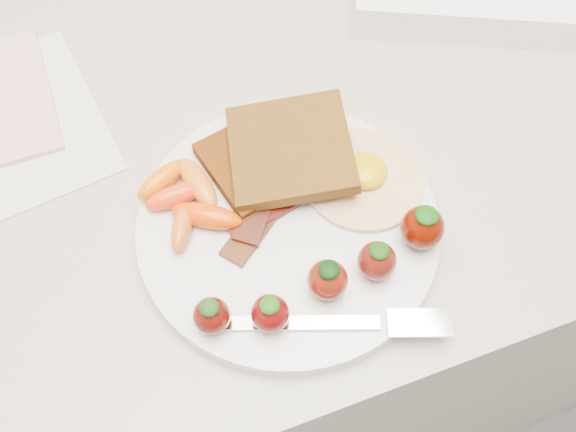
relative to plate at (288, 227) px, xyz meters
name	(u,v)px	position (x,y,z in m)	size (l,w,h in m)	color
counter	(273,290)	(0.02, 0.14, -0.46)	(2.00, 0.60, 0.90)	gray
plate	(288,227)	(0.00, 0.00, 0.00)	(0.27, 0.27, 0.02)	silver
toast_lower	(260,161)	(0.00, 0.07, 0.02)	(0.09, 0.09, 0.01)	black
toast_upper	(290,149)	(0.02, 0.06, 0.03)	(0.11, 0.11, 0.01)	black
fried_egg	(364,177)	(0.08, 0.02, 0.01)	(0.12, 0.12, 0.02)	beige
bacon_strips	(266,207)	(-0.01, 0.02, 0.01)	(0.11, 0.10, 0.01)	black
baby_carrots	(187,199)	(-0.08, 0.05, 0.02)	(0.09, 0.10, 0.02)	red
strawberries	(339,271)	(0.02, -0.07, 0.03)	(0.22, 0.06, 0.05)	#490905
fork	(356,323)	(0.02, -0.11, 0.01)	(0.18, 0.08, 0.00)	silver
paper_sheet	(18,123)	(-0.21, 0.21, -0.01)	(0.16, 0.21, 0.00)	silver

